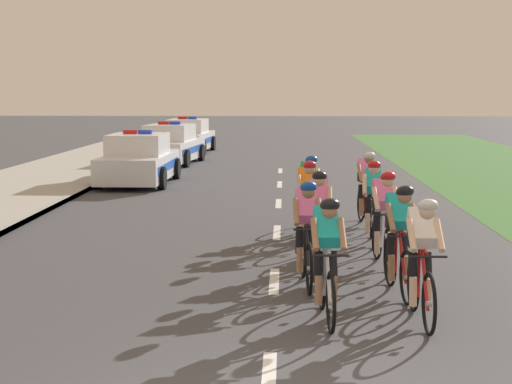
# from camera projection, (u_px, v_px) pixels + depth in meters

# --- Properties ---
(kerb_edge) EXTENTS (0.16, 60.00, 0.13)m
(kerb_edge) POSITION_uv_depth(u_px,v_px,m) (72.00, 196.00, 20.40)
(kerb_edge) COLOR #9E9E99
(kerb_edge) RESTS_ON ground
(lane_markings_centre) EXTENTS (0.14, 25.60, 0.01)m
(lane_markings_centre) POSITION_uv_depth(u_px,v_px,m) (277.00, 232.00, 15.57)
(lane_markings_centre) COLOR white
(lane_markings_centre) RESTS_ON ground
(cyclist_lead) EXTENTS (0.43, 1.72, 1.56)m
(cyclist_lead) POSITION_uv_depth(u_px,v_px,m) (327.00, 257.00, 9.48)
(cyclist_lead) COLOR black
(cyclist_lead) RESTS_ON ground
(cyclist_second) EXTENTS (0.42, 1.72, 1.56)m
(cyclist_second) POSITION_uv_depth(u_px,v_px,m) (422.00, 258.00, 9.41)
(cyclist_second) COLOR black
(cyclist_second) RESTS_ON ground
(cyclist_third) EXTENTS (0.43, 1.72, 1.56)m
(cyclist_third) POSITION_uv_depth(u_px,v_px,m) (306.00, 231.00, 11.18)
(cyclist_third) COLOR black
(cyclist_third) RESTS_ON ground
(cyclist_fourth) EXTENTS (0.44, 1.72, 1.56)m
(cyclist_fourth) POSITION_uv_depth(u_px,v_px,m) (399.00, 238.00, 10.69)
(cyclist_fourth) COLOR black
(cyclist_fourth) RESTS_ON ground
(cyclist_fifth) EXTENTS (0.43, 1.72, 1.56)m
(cyclist_fifth) POSITION_uv_depth(u_px,v_px,m) (319.00, 216.00, 12.55)
(cyclist_fifth) COLOR black
(cyclist_fifth) RESTS_ON ground
(cyclist_sixth) EXTENTS (0.44, 1.72, 1.56)m
(cyclist_sixth) POSITION_uv_depth(u_px,v_px,m) (384.00, 217.00, 12.47)
(cyclist_sixth) COLOR black
(cyclist_sixth) RESTS_ON ground
(cyclist_seventh) EXTENTS (0.45, 1.72, 1.56)m
(cyclist_seventh) POSITION_uv_depth(u_px,v_px,m) (307.00, 201.00, 14.30)
(cyclist_seventh) COLOR black
(cyclist_seventh) RESTS_ON ground
(cyclist_eighth) EXTENTS (0.44, 1.72, 1.56)m
(cyclist_eighth) POSITION_uv_depth(u_px,v_px,m) (373.00, 200.00, 14.32)
(cyclist_eighth) COLOR black
(cyclist_eighth) RESTS_ON ground
(cyclist_ninth) EXTENTS (0.45, 1.72, 1.56)m
(cyclist_ninth) POSITION_uv_depth(u_px,v_px,m) (309.00, 193.00, 15.42)
(cyclist_ninth) COLOR black
(cyclist_ninth) RESTS_ON ground
(cyclist_tenth) EXTENTS (0.45, 1.72, 1.56)m
(cyclist_tenth) POSITION_uv_depth(u_px,v_px,m) (366.00, 187.00, 16.26)
(cyclist_tenth) COLOR black
(cyclist_tenth) RESTS_ON ground
(police_car_nearest) EXTENTS (2.05, 4.42, 1.59)m
(police_car_nearest) POSITION_uv_depth(u_px,v_px,m) (139.00, 161.00, 23.58)
(police_car_nearest) COLOR silver
(police_car_nearest) RESTS_ON ground
(police_car_second) EXTENTS (2.32, 4.55, 1.59)m
(police_car_second) POSITION_uv_depth(u_px,v_px,m) (170.00, 146.00, 30.08)
(police_car_second) COLOR silver
(police_car_second) RESTS_ON ground
(police_car_third) EXTENTS (2.20, 4.50, 1.59)m
(police_car_third) POSITION_uv_depth(u_px,v_px,m) (188.00, 137.00, 35.55)
(police_car_third) COLOR white
(police_car_third) RESTS_ON ground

